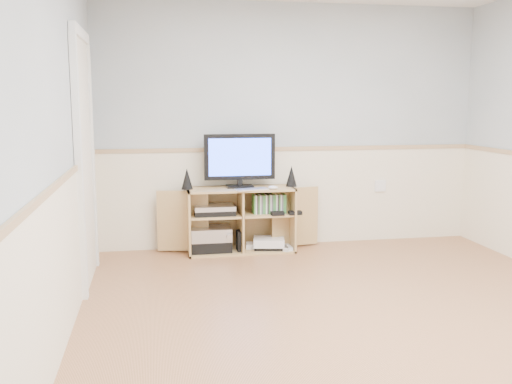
# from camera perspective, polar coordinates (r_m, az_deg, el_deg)

# --- Properties ---
(room) EXTENTS (4.04, 4.54, 2.54)m
(room) POSITION_cam_1_polar(r_m,az_deg,el_deg) (3.93, 10.06, 4.68)
(room) COLOR tan
(room) RESTS_ON ground
(media_cabinet) EXTENTS (1.67, 0.40, 0.65)m
(media_cabinet) POSITION_cam_1_polar(r_m,az_deg,el_deg) (5.81, -1.62, -2.63)
(media_cabinet) COLOR tan
(media_cabinet) RESTS_ON floor
(monitor) EXTENTS (0.71, 0.18, 0.54)m
(monitor) POSITION_cam_1_polar(r_m,az_deg,el_deg) (5.72, -1.64, 3.36)
(monitor) COLOR black
(monitor) RESTS_ON media_cabinet
(speaker_left) EXTENTS (0.11, 0.11, 0.21)m
(speaker_left) POSITION_cam_1_polar(r_m,az_deg,el_deg) (5.65, -6.92, 1.33)
(speaker_left) COLOR black
(speaker_left) RESTS_ON media_cabinet
(speaker_right) EXTENTS (0.11, 0.11, 0.21)m
(speaker_right) POSITION_cam_1_polar(r_m,az_deg,el_deg) (5.81, 3.56, 1.60)
(speaker_right) COLOR black
(speaker_right) RESTS_ON media_cabinet
(keyboard) EXTENTS (0.34, 0.20, 0.01)m
(keyboard) POSITION_cam_1_polar(r_m,az_deg,el_deg) (5.58, -0.44, 0.28)
(keyboard) COLOR white
(keyboard) RESTS_ON media_cabinet
(mouse) EXTENTS (0.11, 0.10, 0.04)m
(mouse) POSITION_cam_1_polar(r_m,az_deg,el_deg) (5.62, 1.72, 0.46)
(mouse) COLOR white
(mouse) RESTS_ON media_cabinet
(av_components) EXTENTS (0.50, 0.30, 0.47)m
(av_components) POSITION_cam_1_polar(r_m,az_deg,el_deg) (5.75, -4.39, -3.94)
(av_components) COLOR black
(av_components) RESTS_ON media_cabinet
(game_consoles) EXTENTS (0.46, 0.31, 0.11)m
(game_consoles) POSITION_cam_1_polar(r_m,az_deg,el_deg) (5.85, 1.17, -5.16)
(game_consoles) COLOR white
(game_consoles) RESTS_ON media_cabinet
(game_cases) EXTENTS (0.33, 0.13, 0.19)m
(game_cases) POSITION_cam_1_polar(r_m,az_deg,el_deg) (5.76, 1.31, -1.17)
(game_cases) COLOR #3F8C3F
(game_cases) RESTS_ON media_cabinet
(wall_outlet) EXTENTS (0.12, 0.03, 0.12)m
(wall_outlet) POSITION_cam_1_polar(r_m,az_deg,el_deg) (6.34, 12.30, 0.61)
(wall_outlet) COLOR white
(wall_outlet) RESTS_ON wall_back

